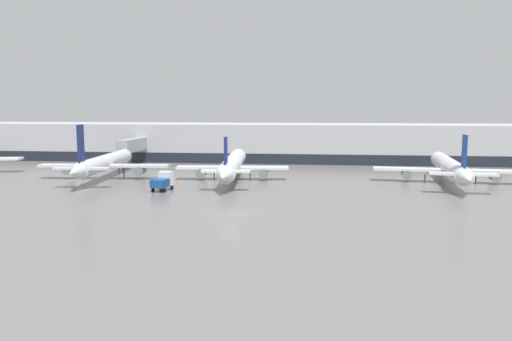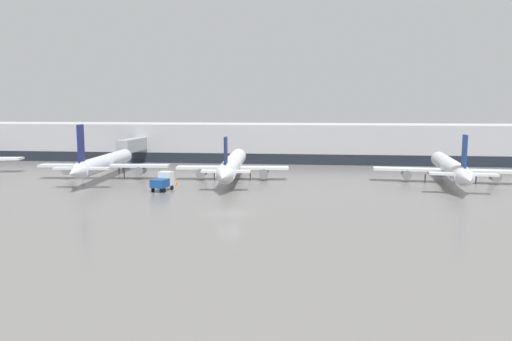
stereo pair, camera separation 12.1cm
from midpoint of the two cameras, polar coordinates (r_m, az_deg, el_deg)
ground_plane at (r=61.70m, az=-3.03°, el=-4.96°), size 320.00×320.00×0.00m
terminal_building at (r=122.08m, az=1.93°, el=3.24°), size 160.00×28.34×9.00m
parked_jet_0 at (r=94.65m, az=-16.95°, el=0.84°), size 23.83×31.99×10.30m
parked_jet_2 at (r=92.31m, az=21.35°, el=0.33°), size 25.94×34.49×8.98m
parked_jet_3 at (r=89.82m, az=-2.66°, el=0.68°), size 20.28×36.54×8.48m
service_truck_2 at (r=79.54m, az=-10.54°, el=-1.19°), size 2.86×4.41×2.90m
traffic_cone_0 at (r=84.62m, az=-8.99°, el=-1.44°), size 0.38×0.38×0.77m
traffic_cone_1 at (r=105.09m, az=-17.40°, el=-0.03°), size 0.43×0.43×0.64m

